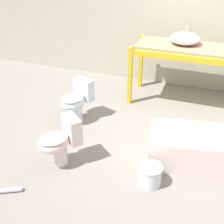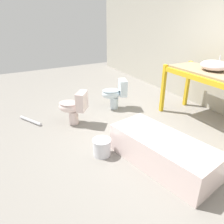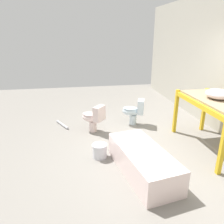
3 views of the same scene
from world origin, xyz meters
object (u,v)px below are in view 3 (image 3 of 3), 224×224
toilet_far (93,117)px  bucket_white (100,150)px  toilet_near (134,111)px  sink_basin (218,94)px  bathtub_main (143,160)px

toilet_far → bucket_white: toilet_far is taller
toilet_near → sink_basin: bearing=61.8°
bathtub_main → bucket_white: bearing=-143.7°
toilet_near → toilet_far: (0.26, -1.06, 0.00)m
bucket_white → toilet_far: bearing=-179.7°
bucket_white → sink_basin: bearing=90.9°
sink_basin → toilet_near: 2.05m
bathtub_main → toilet_near: 2.12m
toilet_far → bucket_white: 1.21m
bathtub_main → bucket_white: (-0.62, -0.64, -0.11)m
bathtub_main → toilet_near: toilet_near is taller
bathtub_main → toilet_far: bearing=-170.1°
toilet_near → bucket_white: size_ratio=2.33×
sink_basin → bathtub_main: size_ratio=0.31×
sink_basin → bathtub_main: (0.65, -1.68, -0.88)m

